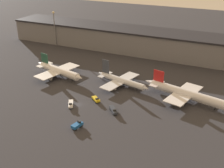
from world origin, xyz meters
TOP-DOWN VIEW (x-y plane):
  - ground at (0.00, 0.00)m, footprint 600.00×600.00m
  - terminal_building at (0.00, 92.04)m, footprint 219.30×28.05m
  - airplane_0 at (-28.91, 25.40)m, footprint 39.72×30.94m
  - airplane_1 at (11.15, 29.87)m, footprint 35.73×29.54m
  - airplane_2 at (48.84, 27.31)m, footprint 49.84×29.10m
  - service_vehicle_0 at (19.44, 0.92)m, footprint 6.83×7.20m
  - service_vehicle_1 at (-2.38, -2.69)m, footprint 5.59×7.31m
  - service_vehicle_2 at (6.66, 7.12)m, footprint 6.16×5.60m
  - service_vehicle_3 at (10.71, -17.83)m, footprint 3.73×5.86m
  - lamp_post_0 at (-68.69, 78.08)m, footprint 1.80×1.80m

SIDE VIEW (x-z plane):
  - ground at x=0.00m, z-range 0.00..0.00m
  - service_vehicle_2 at x=6.66m, z-range -0.08..2.39m
  - service_vehicle_1 at x=-2.38m, z-range -0.07..2.44m
  - service_vehicle_0 at x=19.44m, z-range -0.07..2.50m
  - service_vehicle_3 at x=10.71m, z-range -0.08..2.81m
  - airplane_1 at x=11.15m, z-range -3.47..9.69m
  - airplane_0 at x=-28.91m, z-range -2.34..10.01m
  - airplane_2 at x=48.84m, z-range -2.40..10.19m
  - terminal_building at x=0.00m, z-range 0.04..17.50m
  - lamp_post_0 at x=-68.69m, z-range 3.53..31.34m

